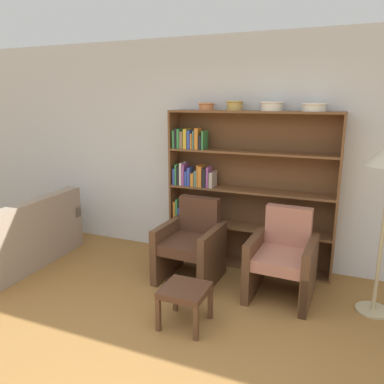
{
  "coord_description": "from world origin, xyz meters",
  "views": [
    {
      "loc": [
        1.26,
        -1.67,
        2.0
      ],
      "look_at": [
        -0.38,
        2.27,
        0.95
      ],
      "focal_mm": 35.0,
      "sensor_mm": 36.0,
      "label": 1
    }
  ],
  "objects_px": {
    "bowl_slate": "(314,107)",
    "couch": "(13,243)",
    "armchair_leather": "(191,244)",
    "bookshelf": "(235,190)",
    "bowl_terracotta": "(272,106)",
    "bowl_brass": "(206,106)",
    "footstool": "(185,294)",
    "armchair_cushioned": "(282,258)",
    "bowl_stoneware": "(235,105)"
  },
  "relations": [
    {
      "from": "bowl_slate",
      "to": "armchair_leather",
      "type": "xyz_separation_m",
      "value": [
        -1.17,
        -0.58,
        -1.53
      ]
    },
    {
      "from": "bowl_terracotta",
      "to": "armchair_leather",
      "type": "relative_size",
      "value": 0.29
    },
    {
      "from": "bowl_slate",
      "to": "couch",
      "type": "distance_m",
      "value": 3.87
    },
    {
      "from": "couch",
      "to": "bookshelf",
      "type": "bearing_deg",
      "value": -67.73
    },
    {
      "from": "bowl_terracotta",
      "to": "bowl_stoneware",
      "type": "bearing_deg",
      "value": 180.0
    },
    {
      "from": "armchair_leather",
      "to": "footstool",
      "type": "relative_size",
      "value": 2.27
    },
    {
      "from": "armchair_cushioned",
      "to": "bowl_terracotta",
      "type": "bearing_deg",
      "value": -60.26
    },
    {
      "from": "bowl_stoneware",
      "to": "couch",
      "type": "relative_size",
      "value": 0.11
    },
    {
      "from": "bowl_brass",
      "to": "footstool",
      "type": "distance_m",
      "value": 2.22
    },
    {
      "from": "armchair_cushioned",
      "to": "bowl_brass",
      "type": "bearing_deg",
      "value": -26.05
    },
    {
      "from": "bowl_slate",
      "to": "armchair_cushioned",
      "type": "bearing_deg",
      "value": -104.44
    },
    {
      "from": "bookshelf",
      "to": "couch",
      "type": "xyz_separation_m",
      "value": [
        -2.48,
        -1.14,
        -0.65
      ]
    },
    {
      "from": "armchair_cushioned",
      "to": "footstool",
      "type": "distance_m",
      "value": 1.14
    },
    {
      "from": "bowl_stoneware",
      "to": "bowl_terracotta",
      "type": "height_order",
      "value": "bowl_stoneware"
    },
    {
      "from": "bowl_terracotta",
      "to": "armchair_cushioned",
      "type": "bearing_deg",
      "value": -62.65
    },
    {
      "from": "footstool",
      "to": "couch",
      "type": "bearing_deg",
      "value": 171.97
    },
    {
      "from": "armchair_cushioned",
      "to": "bowl_stoneware",
      "type": "bearing_deg",
      "value": -36.27
    },
    {
      "from": "bowl_terracotta",
      "to": "armchair_leather",
      "type": "xyz_separation_m",
      "value": [
        -0.72,
        -0.58,
        -1.53
      ]
    },
    {
      "from": "bowl_brass",
      "to": "bowl_slate",
      "type": "distance_m",
      "value": 1.22
    },
    {
      "from": "armchair_leather",
      "to": "bowl_slate",
      "type": "bearing_deg",
      "value": -151.12
    },
    {
      "from": "bookshelf",
      "to": "bowl_brass",
      "type": "xyz_separation_m",
      "value": [
        -0.38,
        -0.02,
        0.99
      ]
    },
    {
      "from": "footstool",
      "to": "armchair_leather",
      "type": "bearing_deg",
      "value": 109.19
    },
    {
      "from": "bowl_terracotta",
      "to": "armchair_cushioned",
      "type": "height_order",
      "value": "bowl_terracotta"
    },
    {
      "from": "bowl_brass",
      "to": "bowl_terracotta",
      "type": "relative_size",
      "value": 0.77
    },
    {
      "from": "bowl_slate",
      "to": "armchair_leather",
      "type": "height_order",
      "value": "bowl_slate"
    },
    {
      "from": "armchair_leather",
      "to": "footstool",
      "type": "height_order",
      "value": "armchair_leather"
    },
    {
      "from": "bowl_brass",
      "to": "couch",
      "type": "bearing_deg",
      "value": -151.92
    },
    {
      "from": "armchair_leather",
      "to": "armchair_cushioned",
      "type": "bearing_deg",
      "value": -177.41
    },
    {
      "from": "couch",
      "to": "armchair_leather",
      "type": "bearing_deg",
      "value": -78.33
    },
    {
      "from": "bowl_brass",
      "to": "bowl_slate",
      "type": "relative_size",
      "value": 0.75
    },
    {
      "from": "bowl_slate",
      "to": "footstool",
      "type": "xyz_separation_m",
      "value": [
        -0.86,
        -1.47,
        -1.62
      ]
    },
    {
      "from": "bookshelf",
      "to": "bowl_terracotta",
      "type": "height_order",
      "value": "bowl_terracotta"
    },
    {
      "from": "bowl_brass",
      "to": "armchair_leather",
      "type": "xyz_separation_m",
      "value": [
        0.05,
        -0.58,
        -1.53
      ]
    },
    {
      "from": "bowl_brass",
      "to": "armchair_leather",
      "type": "distance_m",
      "value": 1.63
    },
    {
      "from": "footstool",
      "to": "bookshelf",
      "type": "bearing_deg",
      "value": 89.18
    },
    {
      "from": "bowl_brass",
      "to": "footstool",
      "type": "relative_size",
      "value": 0.5
    },
    {
      "from": "bowl_brass",
      "to": "couch",
      "type": "relative_size",
      "value": 0.11
    },
    {
      "from": "footstool",
      "to": "armchair_cushioned",
      "type": "bearing_deg",
      "value": 51.17
    },
    {
      "from": "bowl_stoneware",
      "to": "bookshelf",
      "type": "bearing_deg",
      "value": 35.12
    },
    {
      "from": "footstool",
      "to": "bowl_brass",
      "type": "bearing_deg",
      "value": 103.61
    },
    {
      "from": "armchair_leather",
      "to": "footstool",
      "type": "distance_m",
      "value": 0.95
    },
    {
      "from": "bowl_slate",
      "to": "armchair_leather",
      "type": "relative_size",
      "value": 0.29
    },
    {
      "from": "bowl_slate",
      "to": "footstool",
      "type": "bearing_deg",
      "value": -120.49
    },
    {
      "from": "bookshelf",
      "to": "bowl_terracotta",
      "type": "xyz_separation_m",
      "value": [
        0.39,
        -0.02,
        1.0
      ]
    },
    {
      "from": "couch",
      "to": "bowl_brass",
      "type": "bearing_deg",
      "value": -64.4
    },
    {
      "from": "couch",
      "to": "footstool",
      "type": "relative_size",
      "value": 4.49
    },
    {
      "from": "bowl_stoneware",
      "to": "armchair_cushioned",
      "type": "distance_m",
      "value": 1.8
    },
    {
      "from": "bookshelf",
      "to": "bowl_terracotta",
      "type": "relative_size",
      "value": 7.73
    },
    {
      "from": "armchair_cushioned",
      "to": "footstool",
      "type": "bearing_deg",
      "value": 53.55
    },
    {
      "from": "couch",
      "to": "armchair_leather",
      "type": "height_order",
      "value": "armchair_leather"
    }
  ]
}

